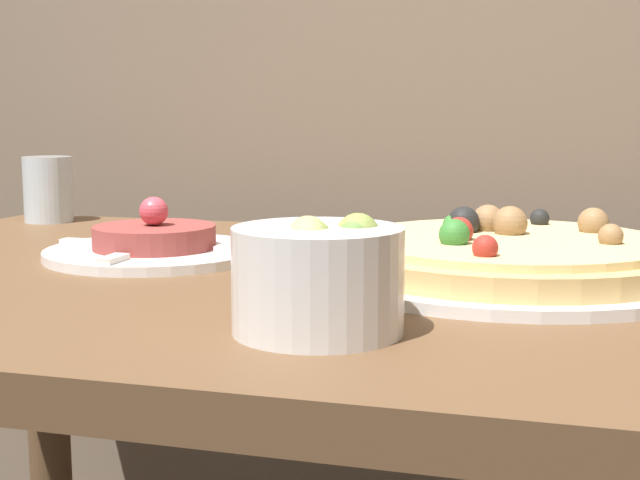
{
  "coord_description": "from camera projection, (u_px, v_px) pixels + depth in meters",
  "views": [
    {
      "loc": [
        0.24,
        -0.44,
        0.94
      ],
      "look_at": [
        0.02,
        0.31,
        0.82
      ],
      "focal_mm": 50.0,
      "sensor_mm": 36.0,
      "label": 1
    }
  ],
  "objects": [
    {
      "name": "pizza_plate",
      "position": [
        509.0,
        258.0,
        0.83
      ],
      "size": [
        0.37,
        0.37,
        0.06
      ],
      "color": "white",
      "rests_on": "dining_table"
    },
    {
      "name": "dining_table",
      "position": [
        309.0,
        404.0,
        0.87
      ],
      "size": [
        1.09,
        0.71,
        0.78
      ],
      "color": "brown",
      "rests_on": "ground_plane"
    },
    {
      "name": "small_bowl",
      "position": [
        319.0,
        276.0,
        0.62
      ],
      "size": [
        0.12,
        0.12,
        0.08
      ],
      "color": "white",
      "rests_on": "dining_table"
    },
    {
      "name": "tartare_plate",
      "position": [
        155.0,
        245.0,
        0.94
      ],
      "size": [
        0.23,
        0.23,
        0.06
      ],
      "color": "white",
      "rests_on": "dining_table"
    },
    {
      "name": "drinking_glass",
      "position": [
        48.0,
        189.0,
        1.24
      ],
      "size": [
        0.07,
        0.07,
        0.09
      ],
      "color": "silver",
      "rests_on": "dining_table"
    }
  ]
}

